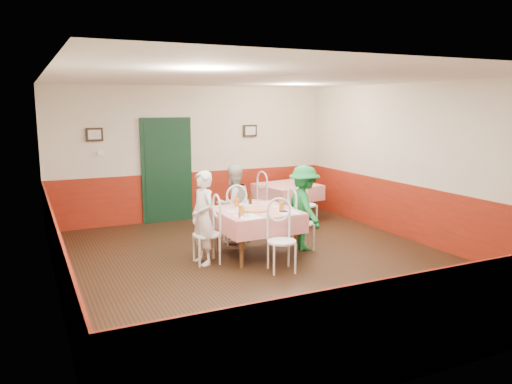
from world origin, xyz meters
name	(u,v)px	position (x,y,z in m)	size (l,w,h in m)	color
floor	(267,264)	(0.00, 0.00, 0.00)	(7.00, 7.00, 0.00)	black
ceiling	(268,78)	(0.00, 0.00, 2.80)	(7.00, 7.00, 0.00)	white
back_wall	(193,153)	(0.00, 3.50, 1.40)	(6.00, 0.10, 2.80)	beige
front_wall	(447,224)	(0.00, -3.50, 1.40)	(6.00, 0.10, 2.80)	beige
left_wall	(51,188)	(-3.00, 0.00, 1.40)	(0.10, 7.00, 2.80)	beige
right_wall	(421,164)	(3.00, 0.00, 1.40)	(0.10, 7.00, 2.80)	beige
wainscot_back	(195,195)	(0.00, 3.48, 0.50)	(6.00, 0.03, 1.00)	maroon
wainscot_front	(439,321)	(0.00, -3.48, 0.50)	(6.00, 0.03, 1.00)	maroon
wainscot_left	(57,258)	(-2.98, 0.00, 0.50)	(0.03, 7.00, 1.00)	maroon
wainscot_right	(417,214)	(2.98, 0.00, 0.50)	(0.03, 7.00, 1.00)	maroon
door	(167,172)	(-0.60, 3.45, 1.05)	(0.96, 0.06, 2.10)	black
picture_left	(94,135)	(-2.00, 3.45, 1.85)	(0.32, 0.03, 0.26)	black
picture_right	(250,131)	(1.30, 3.45, 1.85)	(0.32, 0.03, 0.26)	black
thermostat	(101,152)	(-1.90, 3.45, 1.50)	(0.10, 0.03, 0.10)	white
main_table	(256,233)	(0.03, 0.45, 0.38)	(1.22, 1.22, 0.77)	red
second_table	(287,202)	(1.73, 2.50, 0.38)	(1.12, 1.12, 0.77)	red
chair_left	(206,235)	(-0.82, 0.44, 0.45)	(0.42, 0.42, 0.90)	white
chair_right	(301,223)	(0.88, 0.47, 0.45)	(0.42, 0.42, 0.90)	white
chair_far	(235,218)	(0.02, 1.30, 0.45)	(0.42, 0.42, 0.90)	white
chair_near	(282,242)	(0.04, -0.40, 0.45)	(0.42, 0.42, 0.90)	white
chair_second_a	(255,202)	(0.98, 2.50, 0.45)	(0.42, 0.42, 0.90)	white
chair_second_b	(306,205)	(1.73, 1.75, 0.45)	(0.42, 0.42, 0.90)	white
pizza	(256,209)	(0.01, 0.42, 0.77)	(0.42, 0.42, 0.03)	#B74723
plate_left	(233,212)	(-0.37, 0.44, 0.77)	(0.25, 0.25, 0.01)	white
plate_right	(278,207)	(0.45, 0.48, 0.77)	(0.25, 0.25, 0.01)	white
plate_far	(246,205)	(0.03, 0.85, 0.77)	(0.25, 0.25, 0.01)	white
glass_a	(241,211)	(-0.35, 0.17, 0.84)	(0.08, 0.08, 0.15)	#BF7219
glass_b	(282,206)	(0.39, 0.27, 0.83)	(0.08, 0.08, 0.14)	#BF7219
glass_c	(237,202)	(-0.13, 0.85, 0.83)	(0.07, 0.07, 0.14)	#BF7219
beer_bottle	(250,198)	(0.12, 0.87, 0.87)	(0.06, 0.06, 0.22)	#381C0A
shaker_a	(245,215)	(-0.36, 0.03, 0.81)	(0.04, 0.04, 0.09)	silver
shaker_b	(248,215)	(-0.32, 0.00, 0.81)	(0.04, 0.04, 0.09)	silver
shaker_c	(239,215)	(-0.43, 0.06, 0.81)	(0.04, 0.04, 0.09)	#B23319
menu_left	(248,217)	(-0.29, 0.06, 0.76)	(0.30, 0.40, 0.00)	white
menu_right	(288,212)	(0.42, 0.11, 0.76)	(0.30, 0.40, 0.00)	white
wallet	(283,211)	(0.35, 0.13, 0.77)	(0.11, 0.09, 0.02)	black
diner_left	(203,218)	(-0.87, 0.44, 0.72)	(0.53, 0.34, 1.44)	gray
diner_far	(233,204)	(0.02, 1.35, 0.69)	(0.67, 0.52, 1.39)	gray
diner_right	(304,208)	(0.93, 0.47, 0.71)	(0.92, 0.53, 1.43)	gray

